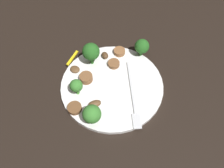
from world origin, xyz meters
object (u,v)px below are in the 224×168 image
Objects in this scene: broccoli_floret_1 at (91,52)px; mushroom_0 at (95,104)px; fork at (133,98)px; broccoli_floret_2 at (142,46)px; sausage_slice_2 at (114,64)px; sausage_slice_3 at (75,108)px; pepper_strip_1 at (72,58)px; mushroom_2 at (105,55)px; sausage_slice_0 at (119,52)px; sausage_slice_1 at (86,78)px; broccoli_floret_0 at (92,114)px; mushroom_1 at (75,69)px; broccoli_floret_3 at (76,86)px; plate at (112,85)px.

mushroom_0 is at bearing -2.95° from broccoli_floret_1.
fork is 0.15m from broccoli_floret_1.
broccoli_floret_1 is 0.13m from broccoli_floret_2.
broccoli_floret_1 is 0.07m from sausage_slice_2.
sausage_slice_3 is 0.15m from pepper_strip_1.
mushroom_2 reaches higher than fork.
sausage_slice_0 is 0.12m from sausage_slice_1.
fork is 3.43× the size of broccoli_floret_0.
sausage_slice_1 is (0.05, -0.02, -0.03)m from broccoli_floret_1.
mushroom_1 is at bearing -67.63° from broccoli_floret_1.
mushroom_2 is at bearing 84.58° from pepper_strip_1.
sausage_slice_1 reaches higher than sausage_slice_0.
broccoli_floret_1 reaches higher than pepper_strip_1.
broccoli_floret_0 reaches higher than sausage_slice_2.
broccoli_floret_1 is at bearing 112.37° from mushroom_1.
mushroom_2 is at bearing 112.16° from mushroom_1.
sausage_slice_3 is (0.01, -0.13, 0.00)m from fork.
sausage_slice_2 is (-0.07, 0.09, -0.02)m from broccoli_floret_3.
broccoli_floret_0 is at bearing 2.57° from sausage_slice_1.
broccoli_floret_2 reaches higher than fork.
fork is 8.24× the size of mushroom_2.
fork is 4.04× the size of broccoli_floret_3.
broccoli_floret_2 is 0.23m from sausage_slice_3.
broccoli_floret_0 is at bearing -15.61° from mushroom_2.
sausage_slice_2 is at bearing 155.15° from broccoli_floret_0.
fork is at bearing 75.20° from broccoli_floret_3.
fork is 0.19m from pepper_strip_1.
sausage_slice_3 is at bearing -43.12° from sausage_slice_2.
sausage_slice_1 is 0.08m from mushroom_2.
broccoli_floret_3 is 0.16m from sausage_slice_0.
broccoli_floret_1 is at bearing -140.99° from fork.
fork is 3.52× the size of pepper_strip_1.
broccoli_floret_3 reaches higher than fork.
mushroom_0 reaches higher than sausage_slice_2.
fork is 0.09m from mushroom_0.
mushroom_1 is at bearing -67.84° from mushroom_2.
sausage_slice_2 reaches higher than mushroom_1.
broccoli_floret_0 is at bearing -25.67° from sausage_slice_0.
sausage_slice_0 is (-0.01, -0.05, -0.03)m from broccoli_floret_2.
mushroom_0 is (0.15, -0.08, 0.00)m from sausage_slice_0.
broccoli_floret_0 is 1.65× the size of sausage_slice_3.
sausage_slice_3 is at bearing -39.95° from sausage_slice_0.
broccoli_floret_2 is 1.59× the size of sausage_slice_1.
mushroom_0 is at bearing 93.73° from sausage_slice_3.
plate is at bearing 148.42° from broccoli_floret_0.
plate is at bearing 3.70° from mushroom_2.
broccoli_floret_2 is at bearing 127.10° from sausage_slice_3.
mushroom_2 is (-0.01, 0.03, -0.03)m from broccoli_floret_1.
mushroom_1 is (-0.10, -0.13, 0.00)m from fork.
broccoli_floret_1 is at bearing 65.91° from pepper_strip_1.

